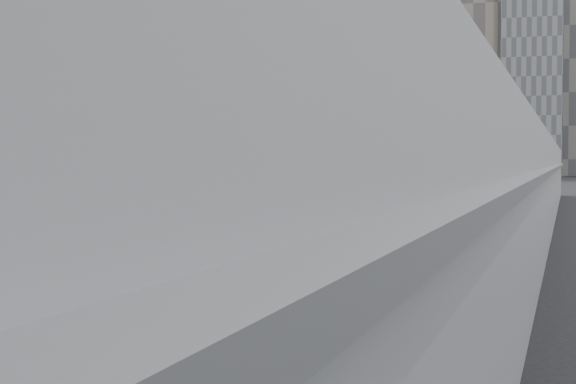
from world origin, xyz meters
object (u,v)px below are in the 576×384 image
at_px(bus_3, 272,218).
at_px(suv, 406,190).
at_px(shipping_container, 355,193).
at_px(bus_2, 176,241).
at_px(bus_4, 328,206).
at_px(bus_6, 392,193).
at_px(bus_8, 433,188).
at_px(street_lamp_near, 208,160).
at_px(bus_5, 363,200).
at_px(bus_9, 451,184).
at_px(bus_7, 419,190).
at_px(street_lamp_far, 360,164).

relative_size(bus_3, suv, 2.50).
bearing_deg(shipping_container, bus_2, -76.76).
relative_size(bus_3, bus_4, 0.98).
relative_size(bus_2, bus_6, 0.88).
height_order(bus_8, street_lamp_near, street_lamp_near).
distance_m(bus_5, bus_8, 41.09).
height_order(bus_3, street_lamp_near, street_lamp_near).
distance_m(bus_4, bus_6, 26.44).
height_order(bus_2, bus_9, bus_9).
xyz_separation_m(bus_5, bus_8, (0.52, 41.08, -0.07)).
height_order(bus_3, bus_5, bus_5).
relative_size(bus_8, street_lamp_near, 1.35).
relative_size(bus_4, bus_8, 1.05).
distance_m(bus_6, shipping_container, 15.93).
relative_size(bus_9, street_lamp_near, 1.51).
bearing_deg(bus_7, bus_2, -89.16).
xyz_separation_m(bus_9, suv, (-6.93, -0.23, -0.99)).
height_order(bus_7, street_lamp_near, street_lamp_near).
xyz_separation_m(bus_3, street_lamp_near, (-6.02, 3.71, 3.73)).
xyz_separation_m(bus_7, bus_8, (-0.08, 12.64, -0.05)).
relative_size(bus_5, street_lamp_far, 1.53).
relative_size(bus_9, shipping_container, 2.29).
relative_size(bus_6, street_lamp_near, 1.50).
xyz_separation_m(bus_4, street_lamp_far, (-5.84, 36.38, 3.31)).
relative_size(shipping_container, suv, 1.19).
bearing_deg(suv, bus_7, -78.11).
height_order(bus_7, bus_8, bus_7).
relative_size(bus_3, street_lamp_far, 1.52).
bearing_deg(bus_4, bus_6, 94.16).
bearing_deg(bus_5, suv, 96.28).
bearing_deg(bus_3, bus_7, 90.80).
relative_size(bus_5, bus_7, 1.01).
distance_m(bus_3, bus_5, 27.34).
bearing_deg(bus_4, bus_8, 93.83).
height_order(bus_9, street_lamp_near, street_lamp_near).
distance_m(bus_7, street_lamp_near, 52.60).
height_order(bus_8, street_lamp_far, street_lamp_far).
distance_m(bus_3, shipping_container, 55.42).
distance_m(bus_6, bus_9, 42.71).
bearing_deg(bus_3, shipping_container, 99.06).
distance_m(bus_2, bus_4, 30.82).
distance_m(bus_9, street_lamp_far, 33.62).
distance_m(bus_3, bus_6, 40.85).
bearing_deg(street_lamp_far, bus_7, 37.98).
bearing_deg(street_lamp_far, bus_6, -59.25).
xyz_separation_m(bus_6, shipping_container, (-7.49, 14.06, -0.53)).
height_order(bus_6, bus_9, bus_9).
distance_m(bus_2, street_lamp_far, 67.61).
bearing_deg(bus_5, shipping_container, 105.25).
bearing_deg(bus_7, bus_5, -90.70).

